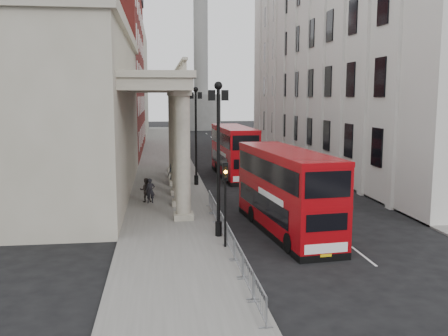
# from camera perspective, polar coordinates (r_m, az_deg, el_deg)

# --- Properties ---
(ground) EXTENTS (260.00, 260.00, 0.00)m
(ground) POSITION_cam_1_polar(r_m,az_deg,el_deg) (23.81, 2.00, -10.61)
(ground) COLOR black
(ground) RESTS_ON ground
(sidewalk_west) EXTENTS (6.00, 140.00, 0.12)m
(sidewalk_west) POSITION_cam_1_polar(r_m,az_deg,el_deg) (52.78, -6.60, -0.11)
(sidewalk_west) COLOR slate
(sidewalk_west) RESTS_ON ground
(sidewalk_east) EXTENTS (3.00, 140.00, 0.12)m
(sidewalk_east) POSITION_cam_1_polar(r_m,az_deg,el_deg) (55.52, 10.69, 0.21)
(sidewalk_east) COLOR slate
(sidewalk_east) RESTS_ON ground
(kerb) EXTENTS (0.20, 140.00, 0.14)m
(kerb) POSITION_cam_1_polar(r_m,az_deg,el_deg) (52.90, -3.40, -0.04)
(kerb) COLOR slate
(kerb) RESTS_ON ground
(portico_building) EXTENTS (9.00, 28.00, 12.00)m
(portico_building) POSITION_cam_1_polar(r_m,az_deg,el_deg) (40.82, -17.09, 5.52)
(portico_building) COLOR gray
(portico_building) RESTS_ON ground
(brick_building) EXTENTS (9.00, 32.00, 22.00)m
(brick_building) POSITION_cam_1_polar(r_m,az_deg,el_deg) (70.62, -13.20, 10.73)
(brick_building) COLOR maroon
(brick_building) RESTS_ON ground
(west_building_far) EXTENTS (9.00, 30.00, 20.00)m
(west_building_far) POSITION_cam_1_polar(r_m,az_deg,el_deg) (102.47, -11.42, 9.39)
(west_building_far) COLOR gray
(west_building_far) RESTS_ON ground
(east_building) EXTENTS (8.00, 55.00, 25.00)m
(east_building) POSITION_cam_1_polar(r_m,az_deg,el_deg) (57.90, 12.80, 12.82)
(east_building) COLOR beige
(east_building) RESTS_ON ground
(monument_column) EXTENTS (8.00, 8.00, 54.20)m
(monument_column) POSITION_cam_1_polar(r_m,az_deg,el_deg) (114.93, -2.66, 12.39)
(monument_column) COLOR #60605E
(monument_column) RESTS_ON ground
(lamp_post_south) EXTENTS (1.05, 0.44, 8.32)m
(lamp_post_south) POSITION_cam_1_polar(r_m,az_deg,el_deg) (26.55, -0.65, 2.24)
(lamp_post_south) COLOR black
(lamp_post_south) RESTS_ON sidewalk_west
(lamp_post_mid) EXTENTS (1.05, 0.44, 8.32)m
(lamp_post_mid) POSITION_cam_1_polar(r_m,az_deg,el_deg) (42.43, -3.23, 4.48)
(lamp_post_mid) COLOR black
(lamp_post_mid) RESTS_ON sidewalk_west
(lamp_post_north) EXTENTS (1.05, 0.44, 8.32)m
(lamp_post_north) POSITION_cam_1_polar(r_m,az_deg,el_deg) (58.37, -4.41, 5.50)
(lamp_post_north) COLOR black
(lamp_post_north) RESTS_ON sidewalk_west
(traffic_light) EXTENTS (0.28, 0.33, 4.30)m
(traffic_light) POSITION_cam_1_polar(r_m,az_deg,el_deg) (24.84, 0.14, -2.39)
(traffic_light) COLOR black
(traffic_light) RESTS_ON sidewalk_west
(crowd_barriers) EXTENTS (0.50, 18.75, 1.10)m
(crowd_barriers) POSITION_cam_1_polar(r_m,az_deg,el_deg) (25.66, 0.40, -7.64)
(crowd_barriers) COLOR gray
(crowd_barriers) RESTS_ON sidewalk_west
(bus_near) EXTENTS (3.71, 11.06, 4.68)m
(bus_near) POSITION_cam_1_polar(r_m,az_deg,el_deg) (28.35, 7.11, -2.47)
(bus_near) COLOR #93060C
(bus_near) RESTS_ON ground
(bus_far) EXTENTS (3.09, 11.18, 4.79)m
(bus_far) POSITION_cam_1_polar(r_m,az_deg,el_deg) (47.65, 1.11, 2.00)
(bus_far) COLOR #AA070E
(bus_far) RESTS_ON ground
(pedestrian_a) EXTENTS (0.68, 0.49, 1.76)m
(pedestrian_a) POSITION_cam_1_polar(r_m,az_deg,el_deg) (35.88, -8.41, -2.59)
(pedestrian_a) COLOR black
(pedestrian_a) RESTS_ON sidewalk_west
(pedestrian_b) EXTENTS (0.87, 0.69, 1.74)m
(pedestrian_b) POSITION_cam_1_polar(r_m,az_deg,el_deg) (36.25, -8.93, -2.51)
(pedestrian_b) COLOR #2A2321
(pedestrian_b) RESTS_ON sidewalk_west
(pedestrian_c) EXTENTS (0.97, 0.88, 1.66)m
(pedestrian_c) POSITION_cam_1_polar(r_m,az_deg,el_deg) (44.60, -5.88, -0.48)
(pedestrian_c) COLOR black
(pedestrian_c) RESTS_ON sidewalk_west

